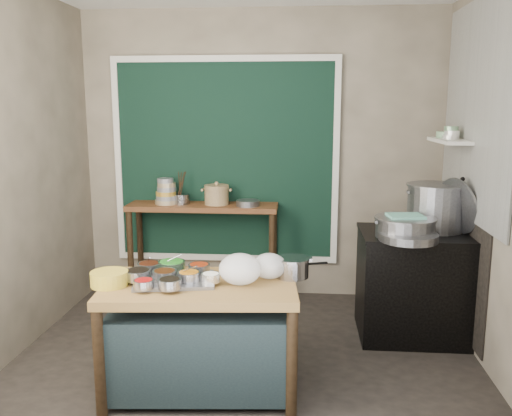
# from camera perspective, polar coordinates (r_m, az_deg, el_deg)

# --- Properties ---
(floor) EXTENTS (3.50, 3.00, 0.02)m
(floor) POSITION_cam_1_polar(r_m,az_deg,el_deg) (4.27, -1.09, -15.62)
(floor) COLOR #2A2520
(floor) RESTS_ON ground
(back_wall) EXTENTS (3.50, 0.02, 2.80)m
(back_wall) POSITION_cam_1_polar(r_m,az_deg,el_deg) (5.36, 0.54, 5.49)
(back_wall) COLOR gray
(back_wall) RESTS_ON floor
(left_wall) EXTENTS (0.02, 3.00, 2.80)m
(left_wall) POSITION_cam_1_polar(r_m,az_deg,el_deg) (4.41, -24.60, 3.41)
(left_wall) COLOR gray
(left_wall) RESTS_ON floor
(right_wall) EXTENTS (0.02, 3.00, 2.80)m
(right_wall) POSITION_cam_1_polar(r_m,az_deg,el_deg) (4.07, 24.32, 2.91)
(right_wall) COLOR gray
(right_wall) RESTS_ON floor
(curtain_panel) EXTENTS (2.10, 0.02, 1.90)m
(curtain_panel) POSITION_cam_1_polar(r_m,az_deg,el_deg) (5.36, -3.24, 4.94)
(curtain_panel) COLOR black
(curtain_panel) RESTS_ON back_wall
(curtain_frame) EXTENTS (2.22, 0.03, 2.02)m
(curtain_frame) POSITION_cam_1_polar(r_m,az_deg,el_deg) (5.35, -3.26, 4.93)
(curtain_frame) COLOR beige
(curtain_frame) RESTS_ON back_wall
(tile_panel) EXTENTS (0.02, 1.70, 1.70)m
(tile_panel) POSITION_cam_1_polar(r_m,az_deg,el_deg) (4.56, 22.17, 9.48)
(tile_panel) COLOR #B2B2AA
(tile_panel) RESTS_ON right_wall
(soot_patch) EXTENTS (0.01, 1.30, 1.30)m
(soot_patch) POSITION_cam_1_polar(r_m,az_deg,el_deg) (4.80, 20.92, -4.31)
(soot_patch) COLOR black
(soot_patch) RESTS_ON right_wall
(wall_shelf) EXTENTS (0.22, 0.70, 0.03)m
(wall_shelf) POSITION_cam_1_polar(r_m,az_deg,el_deg) (4.83, 19.72, 6.68)
(wall_shelf) COLOR beige
(wall_shelf) RESTS_ON right_wall
(prep_table) EXTENTS (1.30, 0.82, 0.75)m
(prep_table) POSITION_cam_1_polar(r_m,az_deg,el_deg) (3.71, -5.82, -13.36)
(prep_table) COLOR brown
(prep_table) RESTS_ON floor
(back_counter) EXTENTS (1.45, 0.40, 0.95)m
(back_counter) POSITION_cam_1_polar(r_m,az_deg,el_deg) (5.37, -5.55, -4.59)
(back_counter) COLOR brown
(back_counter) RESTS_ON floor
(stove_block) EXTENTS (0.90, 0.68, 0.85)m
(stove_block) POSITION_cam_1_polar(r_m,az_deg,el_deg) (4.69, 16.41, -7.88)
(stove_block) COLOR black
(stove_block) RESTS_ON floor
(stove_top) EXTENTS (0.92, 0.69, 0.03)m
(stove_top) POSITION_cam_1_polar(r_m,az_deg,el_deg) (4.58, 16.70, -2.65)
(stove_top) COLOR black
(stove_top) RESTS_ON stove_block
(condiment_tray) EXTENTS (0.57, 0.45, 0.02)m
(condiment_tray) POSITION_cam_1_polar(r_m,az_deg,el_deg) (3.61, -8.55, -7.55)
(condiment_tray) COLOR gray
(condiment_tray) RESTS_ON prep_table
(condiment_bowls) EXTENTS (0.62, 0.51, 0.07)m
(condiment_bowls) POSITION_cam_1_polar(r_m,az_deg,el_deg) (3.62, -9.23, -6.82)
(condiment_bowls) COLOR gray
(condiment_bowls) RESTS_ON condiment_tray
(yellow_basin) EXTENTS (0.29, 0.29, 0.09)m
(yellow_basin) POSITION_cam_1_polar(r_m,az_deg,el_deg) (3.63, -15.17, -7.17)
(yellow_basin) COLOR gold
(yellow_basin) RESTS_ON prep_table
(saucepan) EXTENTS (0.31, 0.31, 0.13)m
(saucepan) POSITION_cam_1_polar(r_m,az_deg,el_deg) (3.67, 3.80, -6.23)
(saucepan) COLOR gray
(saucepan) RESTS_ON prep_table
(plastic_bag_a) EXTENTS (0.29, 0.25, 0.21)m
(plastic_bag_a) POSITION_cam_1_polar(r_m,az_deg,el_deg) (3.50, -1.69, -6.45)
(plastic_bag_a) COLOR white
(plastic_bag_a) RESTS_ON prep_table
(plastic_bag_b) EXTENTS (0.29, 0.27, 0.17)m
(plastic_bag_b) POSITION_cam_1_polar(r_m,az_deg,el_deg) (3.63, 1.40, -6.12)
(plastic_bag_b) COLOR white
(plastic_bag_b) RESTS_ON prep_table
(bowl_stack) EXTENTS (0.22, 0.22, 0.25)m
(bowl_stack) POSITION_cam_1_polar(r_m,az_deg,el_deg) (5.31, -9.45, 1.59)
(bowl_stack) COLOR tan
(bowl_stack) RESTS_ON back_counter
(utensil_cup) EXTENTS (0.21, 0.21, 0.10)m
(utensil_cup) POSITION_cam_1_polar(r_m,az_deg,el_deg) (5.29, -7.85, 0.94)
(utensil_cup) COLOR gray
(utensil_cup) RESTS_ON back_counter
(ceramic_crock) EXTENTS (0.27, 0.27, 0.17)m
(ceramic_crock) POSITION_cam_1_polar(r_m,az_deg,el_deg) (5.23, -4.17, 1.29)
(ceramic_crock) COLOR #937C50
(ceramic_crock) RESTS_ON back_counter
(wide_bowl) EXTENTS (0.26, 0.26, 0.06)m
(wide_bowl) POSITION_cam_1_polar(r_m,az_deg,el_deg) (5.14, -0.87, 0.52)
(wide_bowl) COLOR gray
(wide_bowl) RESTS_ON back_counter
(stock_pot) EXTENTS (0.59, 0.59, 0.38)m
(stock_pot) POSITION_cam_1_polar(r_m,az_deg,el_deg) (4.66, 18.36, 0.08)
(stock_pot) COLOR gray
(stock_pot) RESTS_ON stove_top
(pot_lid) EXTENTS (0.28, 0.47, 0.45)m
(pot_lid) POSITION_cam_1_polar(r_m,az_deg,el_deg) (4.59, 20.51, 0.22)
(pot_lid) COLOR gray
(pot_lid) RESTS_ON stove_top
(steamer) EXTENTS (0.61, 0.61, 0.16)m
(steamer) POSITION_cam_1_polar(r_m,az_deg,el_deg) (4.36, 15.40, -1.96)
(steamer) COLOR gray
(steamer) RESTS_ON stove_top
(green_cloth) EXTENTS (0.29, 0.24, 0.02)m
(green_cloth) POSITION_cam_1_polar(r_m,az_deg,el_deg) (4.34, 15.46, -0.82)
(green_cloth) COLOR #62AF9D
(green_cloth) RESTS_ON steamer
(shallow_pan) EXTENTS (0.45, 0.45, 0.06)m
(shallow_pan) POSITION_cam_1_polar(r_m,az_deg,el_deg) (4.26, 15.73, -2.96)
(shallow_pan) COLOR gray
(shallow_pan) RESTS_ON stove_top
(shelf_bowl_stack) EXTENTS (0.13, 0.13, 0.11)m
(shelf_bowl_stack) POSITION_cam_1_polar(r_m,az_deg,el_deg) (4.79, 19.87, 7.42)
(shelf_bowl_stack) COLOR silver
(shelf_bowl_stack) RESTS_ON wall_shelf
(shelf_bowl_green) EXTENTS (0.17, 0.17, 0.05)m
(shelf_bowl_green) POSITION_cam_1_polar(r_m,az_deg,el_deg) (4.98, 19.29, 7.30)
(shelf_bowl_green) COLOR gray
(shelf_bowl_green) RESTS_ON wall_shelf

